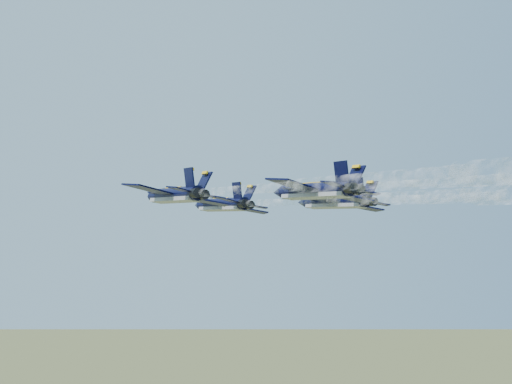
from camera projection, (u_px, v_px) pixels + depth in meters
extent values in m
cylinder|color=black|center=(222.00, 204.00, 104.78)|extent=(6.52, 14.03, 2.08)
cone|color=black|center=(198.00, 208.00, 112.11)|extent=(2.86, 3.29, 2.08)
ellipsoid|color=black|center=(212.00, 202.00, 108.02)|extent=(1.93, 2.79, 1.03)
cube|color=gray|center=(221.00, 209.00, 104.66)|extent=(5.65, 12.52, 0.73)
cube|color=black|center=(202.00, 200.00, 102.34)|extent=(6.94, 6.40, 1.18)
cube|color=#EAB30C|center=(197.00, 200.00, 103.93)|extent=(4.98, 3.86, 1.19)
cube|color=black|center=(246.00, 209.00, 105.71)|extent=(6.17, 3.49, 1.18)
cube|color=#EAB30C|center=(240.00, 209.00, 107.30)|extent=(5.95, 0.46, 1.19)
cube|color=black|center=(230.00, 198.00, 97.89)|extent=(3.20, 3.09, 0.59)
cube|color=black|center=(258.00, 204.00, 99.98)|extent=(2.84, 1.85, 0.59)
cube|color=black|center=(237.00, 190.00, 99.41)|extent=(1.31, 2.41, 2.76)
cube|color=black|center=(248.00, 192.00, 100.26)|extent=(2.10, 2.67, 2.54)
cylinder|color=black|center=(243.00, 201.00, 98.05)|extent=(1.68, 1.64, 1.34)
cylinder|color=black|center=(249.00, 202.00, 98.49)|extent=(1.68, 1.64, 1.34)
cylinder|color=black|center=(175.00, 195.00, 89.09)|extent=(6.52, 14.03, 2.08)
cone|color=black|center=(150.00, 200.00, 96.42)|extent=(2.86, 3.29, 2.08)
ellipsoid|color=black|center=(165.00, 192.00, 92.33)|extent=(1.93, 2.79, 1.03)
cube|color=gray|center=(174.00, 200.00, 88.97)|extent=(5.65, 12.52, 0.73)
cube|color=black|center=(150.00, 189.00, 86.65)|extent=(6.94, 6.40, 1.18)
cube|color=#EAB30C|center=(145.00, 189.00, 88.24)|extent=(4.98, 3.86, 1.19)
cube|color=black|center=(203.00, 201.00, 90.02)|extent=(6.17, 3.49, 1.18)
cube|color=#EAB30C|center=(197.00, 201.00, 91.61)|extent=(5.95, 0.46, 1.19)
cube|color=black|center=(180.00, 186.00, 82.20)|extent=(3.20, 3.09, 0.59)
cube|color=black|center=(214.00, 194.00, 84.28)|extent=(2.84, 1.85, 0.59)
cube|color=black|center=(190.00, 177.00, 83.72)|extent=(1.31, 2.41, 2.76)
cube|color=black|center=(203.00, 180.00, 84.56)|extent=(2.10, 2.67, 2.54)
cylinder|color=black|center=(196.00, 190.00, 82.35)|extent=(1.68, 1.64, 1.34)
cylinder|color=black|center=(203.00, 191.00, 82.80)|extent=(1.68, 1.64, 1.34)
cylinder|color=black|center=(336.00, 201.00, 99.32)|extent=(6.52, 14.03, 2.08)
cone|color=black|center=(303.00, 205.00, 106.65)|extent=(2.86, 3.29, 2.08)
ellipsoid|color=black|center=(321.00, 199.00, 102.57)|extent=(1.93, 2.79, 1.03)
cube|color=gray|center=(335.00, 206.00, 99.21)|extent=(5.65, 12.52, 0.73)
cube|color=black|center=(318.00, 196.00, 96.88)|extent=(6.94, 6.40, 1.18)
cube|color=#EAB30C|center=(310.00, 197.00, 98.47)|extent=(4.98, 3.86, 1.19)
cube|color=black|center=(360.00, 207.00, 100.25)|extent=(6.17, 3.49, 1.18)
cube|color=#EAB30C|center=(352.00, 207.00, 101.84)|extent=(5.95, 0.46, 1.19)
cube|color=black|center=(352.00, 194.00, 92.44)|extent=(3.20, 3.09, 0.59)
cube|color=black|center=(379.00, 201.00, 94.52)|extent=(2.84, 1.85, 0.59)
cube|color=black|center=(358.00, 186.00, 93.96)|extent=(1.31, 2.41, 2.76)
cube|color=black|center=(369.00, 189.00, 94.80)|extent=(2.10, 2.67, 2.54)
cylinder|color=black|center=(366.00, 197.00, 92.59)|extent=(1.68, 1.64, 1.34)
cylinder|color=black|center=(372.00, 199.00, 93.03)|extent=(1.68, 1.64, 1.34)
cylinder|color=black|center=(316.00, 190.00, 83.43)|extent=(6.52, 14.03, 2.08)
cone|color=black|center=(279.00, 196.00, 90.75)|extent=(2.86, 3.29, 2.08)
ellipsoid|color=black|center=(300.00, 188.00, 86.67)|extent=(1.93, 2.79, 1.03)
cube|color=gray|center=(315.00, 196.00, 83.31)|extent=(5.65, 12.52, 0.73)
cube|color=black|center=(294.00, 184.00, 80.98)|extent=(6.94, 6.40, 1.18)
cube|color=#EAB30C|center=(286.00, 185.00, 82.57)|extent=(4.98, 3.86, 1.19)
cube|color=black|center=(345.00, 197.00, 84.35)|extent=(6.17, 3.49, 1.18)
cube|color=#EAB30C|center=(336.00, 197.00, 85.94)|extent=(5.95, 0.46, 1.19)
cube|color=black|center=(334.00, 181.00, 76.54)|extent=(3.20, 3.09, 0.59)
cube|color=black|center=(367.00, 189.00, 78.62)|extent=(2.84, 1.85, 0.59)
cube|color=black|center=(341.00, 171.00, 78.06)|extent=(1.31, 2.41, 2.76)
cube|color=black|center=(355.00, 174.00, 78.90)|extent=(2.10, 2.67, 2.54)
cylinder|color=black|center=(351.00, 184.00, 76.69)|extent=(1.68, 1.64, 1.34)
cylinder|color=black|center=(358.00, 186.00, 77.14)|extent=(1.68, 1.64, 1.34)
cylinder|color=white|center=(286.00, 195.00, 89.16)|extent=(8.11, 21.10, 1.10)
cylinder|color=white|center=(395.00, 178.00, 71.21)|extent=(8.51, 21.24, 1.51)
cylinder|color=white|center=(243.00, 181.00, 73.47)|extent=(8.11, 21.10, 1.10)
cylinder|color=white|center=(368.00, 156.00, 55.51)|extent=(8.51, 21.24, 1.51)
cylinder|color=white|center=(425.00, 190.00, 83.70)|extent=(8.11, 21.10, 1.10)
cylinder|color=white|center=(422.00, 174.00, 67.80)|extent=(8.11, 21.10, 1.10)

